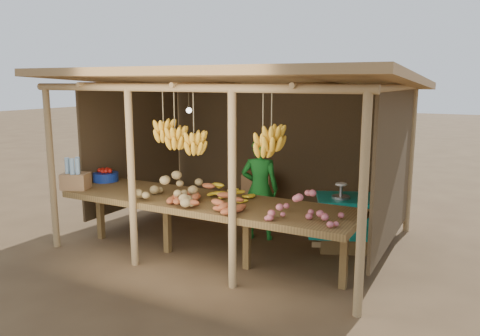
% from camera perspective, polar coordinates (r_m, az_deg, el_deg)
% --- Properties ---
extents(ground, '(60.00, 60.00, 0.00)m').
position_cam_1_polar(ground, '(6.94, 0.00, -8.55)').
color(ground, brown).
rests_on(ground, ground).
extents(stall_structure, '(4.70, 3.50, 2.43)m').
position_cam_1_polar(stall_structure, '(6.55, 0.45, 7.47)').
color(stall_structure, '#A48254').
rests_on(stall_structure, ground).
extents(counter, '(3.90, 1.05, 0.80)m').
position_cam_1_polar(counter, '(5.94, -4.31, -4.44)').
color(counter, brown).
rests_on(counter, ground).
extents(potato_heap, '(1.18, 0.83, 0.37)m').
position_cam_1_polar(potato_heap, '(5.87, -7.80, -2.22)').
color(potato_heap, '#A08753').
rests_on(potato_heap, counter).
extents(sweet_potato_heap, '(1.08, 0.87, 0.36)m').
position_cam_1_polar(sweet_potato_heap, '(5.58, -3.82, -2.88)').
color(sweet_potato_heap, '#A7502B').
rests_on(sweet_potato_heap, counter).
extents(onion_heap, '(0.86, 0.64, 0.35)m').
position_cam_1_polar(onion_heap, '(5.05, 7.85, -4.43)').
color(onion_heap, '#C35E67').
rests_on(onion_heap, counter).
extents(banana_pile, '(0.60, 0.47, 0.34)m').
position_cam_1_polar(banana_pile, '(5.90, -1.50, -2.18)').
color(banana_pile, yellow).
rests_on(banana_pile, counter).
extents(tomato_basin, '(0.37, 0.37, 0.19)m').
position_cam_1_polar(tomato_basin, '(7.26, -16.05, -0.93)').
color(tomato_basin, navy).
rests_on(tomato_basin, counter).
extents(bottle_box, '(0.43, 0.39, 0.44)m').
position_cam_1_polar(bottle_box, '(6.85, -19.43, -1.04)').
color(bottle_box, '#9B6F45').
rests_on(bottle_box, counter).
extents(vendor, '(0.62, 0.50, 1.48)m').
position_cam_1_polar(vendor, '(6.75, 2.43, -2.58)').
color(vendor, '#197222').
rests_on(vendor, ground).
extents(tarp_crate, '(0.98, 0.92, 0.94)m').
position_cam_1_polar(tarp_crate, '(6.61, 12.75, -6.29)').
color(tarp_crate, brown).
rests_on(tarp_crate, ground).
extents(carton_stack, '(1.05, 0.46, 0.75)m').
position_cam_1_polar(carton_stack, '(7.90, 1.04, -3.67)').
color(carton_stack, '#9B6F45').
rests_on(carton_stack, ground).
extents(burlap_sacks, '(0.75, 0.39, 0.53)m').
position_cam_1_polar(burlap_sacks, '(8.29, -7.48, -3.80)').
color(burlap_sacks, '#4E3C24').
rests_on(burlap_sacks, ground).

